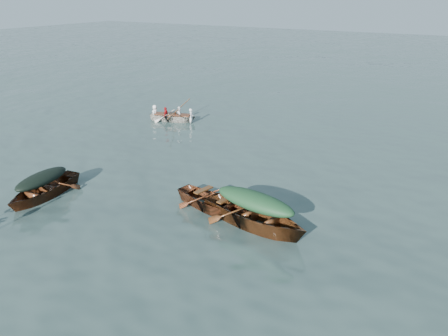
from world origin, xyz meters
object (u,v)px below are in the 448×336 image
Objects in this scene: dark_covered_boat at (45,197)px; rowed_boat at (173,121)px; green_tarp_boat at (254,227)px; open_wooden_boat at (215,211)px.

dark_covered_boat is 1.10× the size of rowed_boat.
green_tarp_boat is 1.37× the size of rowed_boat.
dark_covered_boat is 0.80× the size of green_tarp_boat.
open_wooden_boat is (-1.56, 0.26, 0.00)m from green_tarp_boat.
open_wooden_boat is (5.70, 2.10, 0.00)m from dark_covered_boat.
rowed_boat is at bearing 55.88° from open_wooden_boat.
open_wooden_boat reaches higher than rowed_boat.
green_tarp_boat is 12.15m from rowed_boat.
green_tarp_boat is at bearing -148.66° from rowed_boat.
dark_covered_boat is 10.09m from rowed_boat.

